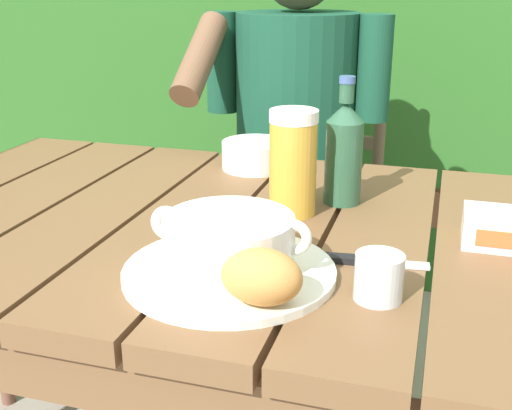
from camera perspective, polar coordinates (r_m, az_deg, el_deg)
name	(u,v)px	position (r m, az deg, el deg)	size (l,w,h in m)	color
dining_table	(278,272)	(1.10, 2.00, -5.99)	(1.48, 0.81, 0.73)	brown
chair_near_diner	(306,200)	(1.95, 4.50, 0.45)	(0.42, 0.44, 0.94)	brown
person_eating	(292,133)	(1.69, 3.19, 6.46)	(0.48, 0.47, 1.24)	#164631
serving_plate	(229,272)	(0.89, -2.38, -5.94)	(0.29, 0.29, 0.01)	white
soup_bowl	(229,242)	(0.87, -2.43, -3.27)	(0.23, 0.18, 0.08)	white
bread_roll	(262,277)	(0.78, 0.50, -6.40)	(0.11, 0.08, 0.07)	#CD8B45
beer_glass	(293,163)	(1.09, 3.31, 3.79)	(0.08, 0.08, 0.18)	gold
beer_bottle	(344,151)	(1.15, 7.83, 4.74)	(0.07, 0.07, 0.23)	#2C573D
water_glass_small	(379,277)	(0.83, 10.88, -6.31)	(0.06, 0.06, 0.06)	silver
butter_tub	(505,229)	(1.05, 21.25, -2.00)	(0.12, 0.09, 0.05)	white
table_knife	(360,261)	(0.94, 9.21, -4.92)	(0.16, 0.04, 0.01)	silver
diner_bowl	(255,155)	(1.37, -0.07, 4.48)	(0.14, 0.14, 0.06)	white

